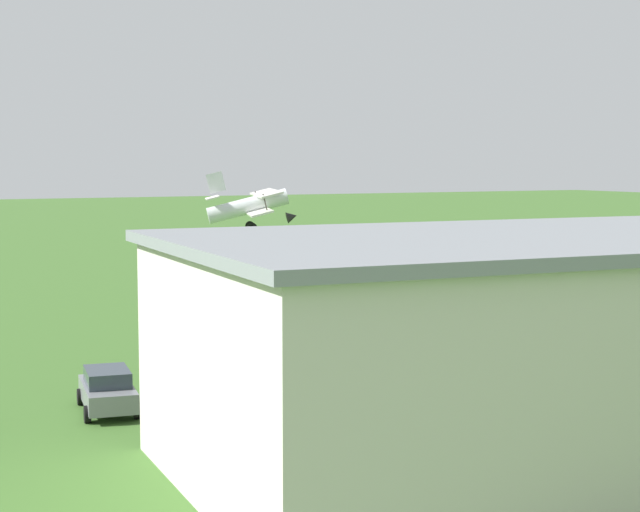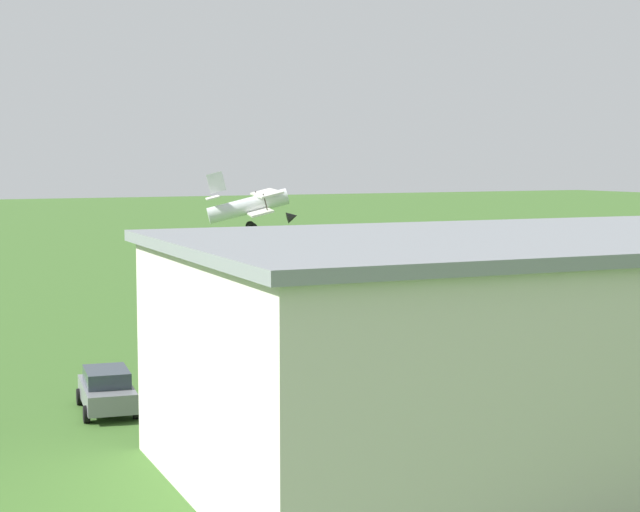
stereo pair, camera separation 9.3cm
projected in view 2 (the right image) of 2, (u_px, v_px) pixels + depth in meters
ground_plane at (265, 305)px, 66.79m from camera, size 400.00×400.00×0.00m
hangar at (618, 341)px, 33.03m from camera, size 29.99×15.06×7.27m
biplane at (253, 205)px, 68.67m from camera, size 6.50×9.08×4.10m
car_grey at (107, 390)px, 38.43m from camera, size 2.52×4.48×1.64m
person_beside_truck at (336, 345)px, 47.97m from camera, size 0.52×0.52×1.64m
person_walking_on_apron at (505, 327)px, 52.86m from camera, size 0.48×0.48×1.76m
person_watching_takeoff at (506, 332)px, 51.24m from camera, size 0.39×0.39×1.76m
person_by_parked_cars at (364, 346)px, 47.37m from camera, size 0.49×0.49×1.73m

